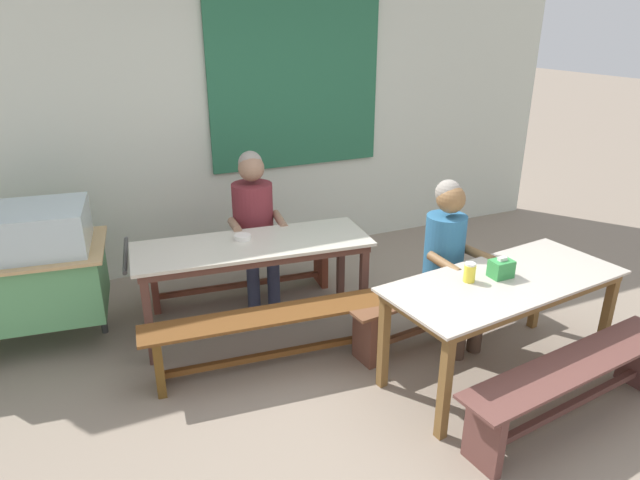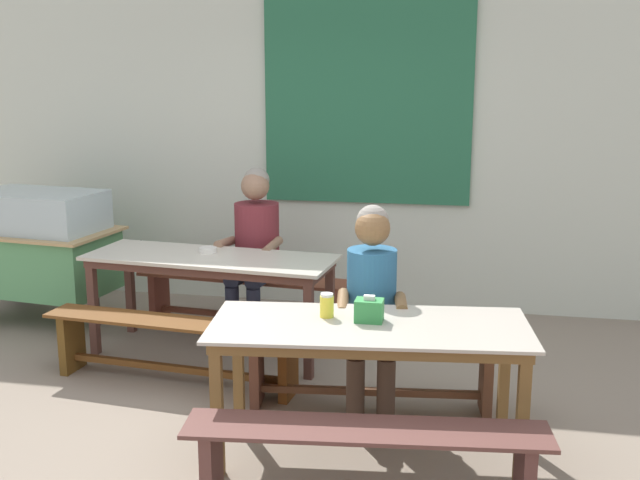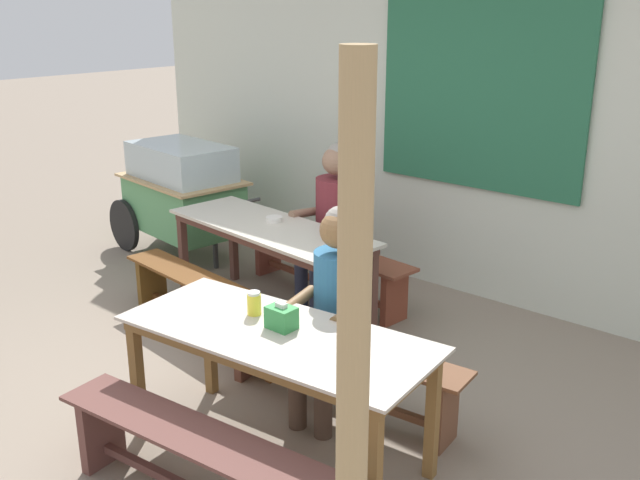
% 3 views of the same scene
% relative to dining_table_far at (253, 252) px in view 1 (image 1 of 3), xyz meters
% --- Properties ---
extents(ground_plane, '(40.00, 40.00, 0.00)m').
position_rel_dining_table_far_xyz_m(ground_plane, '(0.61, -1.21, -0.68)').
color(ground_plane, gray).
extents(backdrop_wall, '(7.03, 0.23, 3.09)m').
position_rel_dining_table_far_xyz_m(backdrop_wall, '(0.63, 1.50, 0.93)').
color(backdrop_wall, silver).
rests_on(backdrop_wall, ground_plane).
extents(dining_table_far, '(1.91, 0.83, 0.76)m').
position_rel_dining_table_far_xyz_m(dining_table_far, '(0.00, 0.00, 0.00)').
color(dining_table_far, beige).
rests_on(dining_table_far, ground_plane).
extents(dining_table_near, '(1.79, 0.91, 0.76)m').
position_rel_dining_table_far_xyz_m(dining_table_near, '(1.36, -1.33, 0.00)').
color(dining_table_near, '#BFB4A5').
rests_on(dining_table_near, ground_plane).
extents(bench_far_back, '(1.81, 0.48, 0.45)m').
position_rel_dining_table_far_xyz_m(bench_far_back, '(0.06, 0.60, -0.38)').
color(bench_far_back, brown).
rests_on(bench_far_back, ground_plane).
extents(bench_far_front, '(1.89, 0.47, 0.45)m').
position_rel_dining_table_far_xyz_m(bench_far_front, '(-0.06, -0.60, -0.38)').
color(bench_far_front, brown).
rests_on(bench_far_front, ground_plane).
extents(bench_near_back, '(1.71, 0.46, 0.45)m').
position_rel_dining_table_far_xyz_m(bench_near_back, '(1.29, -0.73, -0.39)').
color(bench_near_back, brown).
rests_on(bench_near_back, ground_plane).
extents(bench_near_front, '(1.76, 0.50, 0.45)m').
position_rel_dining_table_far_xyz_m(bench_near_front, '(1.43, -1.93, -0.39)').
color(bench_near_front, brown).
rests_on(bench_near_front, ground_plane).
extents(food_cart, '(1.66, 0.97, 1.11)m').
position_rel_dining_table_far_xyz_m(food_cart, '(-1.71, 0.50, -0.03)').
color(food_cart, '#579B61').
rests_on(food_cart, ground_plane).
extents(person_right_near_table, '(0.45, 0.53, 1.31)m').
position_rel_dining_table_far_xyz_m(person_right_near_table, '(1.30, -0.79, 0.06)').
color(person_right_near_table, '#473327').
rests_on(person_right_near_table, ground_plane).
extents(person_center_facing, '(0.50, 0.57, 1.35)m').
position_rel_dining_table_far_xyz_m(person_center_facing, '(0.19, 0.54, 0.09)').
color(person_center_facing, '#30354D').
rests_on(person_center_facing, ground_plane).
extents(tissue_box, '(0.15, 0.11, 0.15)m').
position_rel_dining_table_far_xyz_m(tissue_box, '(1.35, -1.29, 0.14)').
color(tissue_box, '#338D44').
rests_on(tissue_box, dining_table_near).
extents(condiment_jar, '(0.08, 0.08, 0.13)m').
position_rel_dining_table_far_xyz_m(condiment_jar, '(1.11, -1.26, 0.14)').
color(condiment_jar, yellow).
rests_on(condiment_jar, dining_table_near).
extents(soup_bowl, '(0.13, 0.13, 0.04)m').
position_rel_dining_table_far_xyz_m(soup_bowl, '(-0.05, 0.10, 0.10)').
color(soup_bowl, silver).
rests_on(soup_bowl, dining_table_far).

